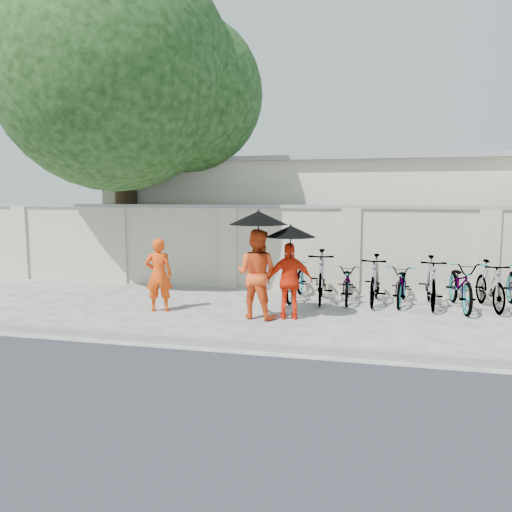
# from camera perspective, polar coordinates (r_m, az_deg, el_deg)

# --- Properties ---
(ground) EXTENTS (80.00, 80.00, 0.00)m
(ground) POSITION_cam_1_polar(r_m,az_deg,el_deg) (9.45, -2.63, -7.21)
(ground) COLOR silver
(kerb) EXTENTS (40.00, 0.16, 0.12)m
(kerb) POSITION_cam_1_polar(r_m,az_deg,el_deg) (7.87, -6.11, -9.70)
(kerb) COLOR gray
(kerb) RESTS_ON ground
(compound_wall) EXTENTS (20.00, 0.30, 2.00)m
(compound_wall) POSITION_cam_1_polar(r_m,az_deg,el_deg) (12.17, 6.07, 0.73)
(compound_wall) COLOR beige
(compound_wall) RESTS_ON ground
(building_behind) EXTENTS (14.00, 6.00, 3.20)m
(building_behind) POSITION_cam_1_polar(r_m,az_deg,el_deg) (15.83, 11.50, 4.24)
(building_behind) COLOR beige
(building_behind) RESTS_ON ground
(shade_tree) EXTENTS (6.70, 6.20, 8.20)m
(shade_tree) POSITION_cam_1_polar(r_m,az_deg,el_deg) (13.60, -14.82, 18.56)
(shade_tree) COLOR brown
(shade_tree) RESTS_ON ground
(monk_left) EXTENTS (0.62, 0.50, 1.47)m
(monk_left) POSITION_cam_1_polar(r_m,az_deg,el_deg) (10.14, -11.06, -2.11)
(monk_left) COLOR #FC490E
(monk_left) RESTS_ON ground
(monk_center) EXTENTS (0.94, 0.80, 1.69)m
(monk_center) POSITION_cam_1_polar(r_m,az_deg,el_deg) (9.37, 0.08, -2.06)
(monk_center) COLOR #F4541D
(monk_center) RESTS_ON ground
(parasol_center) EXTENTS (1.08, 1.08, 1.07)m
(parasol_center) POSITION_cam_1_polar(r_m,az_deg,el_deg) (9.18, 0.27, 4.38)
(parasol_center) COLOR black
(parasol_center) RESTS_ON ground
(monk_right) EXTENTS (0.90, 0.52, 1.44)m
(monk_right) POSITION_cam_1_polar(r_m,az_deg,el_deg) (9.33, 3.91, -2.89)
(monk_right) COLOR #F82E0E
(monk_right) RESTS_ON ground
(parasol_right) EXTENTS (0.92, 0.92, 0.95)m
(parasol_right) POSITION_cam_1_polar(r_m,az_deg,el_deg) (9.13, 4.00, 2.83)
(parasol_right) COLOR black
(parasol_right) RESTS_ON ground
(bike_0) EXTENTS (0.69, 1.80, 0.93)m
(bike_0) POSITION_cam_1_polar(r_m,az_deg,el_deg) (11.14, 4.58, -2.60)
(bike_0) COLOR gray
(bike_0) RESTS_ON ground
(bike_1) EXTENTS (0.67, 1.91, 1.12)m
(bike_1) POSITION_cam_1_polar(r_m,az_deg,el_deg) (10.96, 7.45, -2.29)
(bike_1) COLOR gray
(bike_1) RESTS_ON ground
(bike_2) EXTENTS (0.63, 1.65, 0.85)m
(bike_2) POSITION_cam_1_polar(r_m,az_deg,el_deg) (11.05, 10.45, -2.98)
(bike_2) COLOR gray
(bike_2) RESTS_ON ground
(bike_3) EXTENTS (0.63, 1.78, 1.05)m
(bike_3) POSITION_cam_1_polar(r_m,az_deg,el_deg) (10.94, 13.42, -2.63)
(bike_3) COLOR gray
(bike_3) RESTS_ON ground
(bike_4) EXTENTS (0.78, 1.72, 0.87)m
(bike_4) POSITION_cam_1_polar(r_m,az_deg,el_deg) (11.07, 16.37, -3.08)
(bike_4) COLOR gray
(bike_4) RESTS_ON ground
(bike_5) EXTENTS (0.54, 1.77, 1.05)m
(bike_5) POSITION_cam_1_polar(r_m,az_deg,el_deg) (10.97, 19.40, -2.81)
(bike_5) COLOR gray
(bike_5) RESTS_ON ground
(bike_6) EXTENTS (0.79, 1.97, 1.02)m
(bike_6) POSITION_cam_1_polar(r_m,az_deg,el_deg) (10.99, 22.39, -3.02)
(bike_6) COLOR gray
(bike_6) RESTS_ON ground
(bike_7) EXTENTS (0.67, 1.69, 0.99)m
(bike_7) POSITION_cam_1_polar(r_m,az_deg,el_deg) (11.21, 25.18, -3.04)
(bike_7) COLOR gray
(bike_7) RESTS_ON ground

